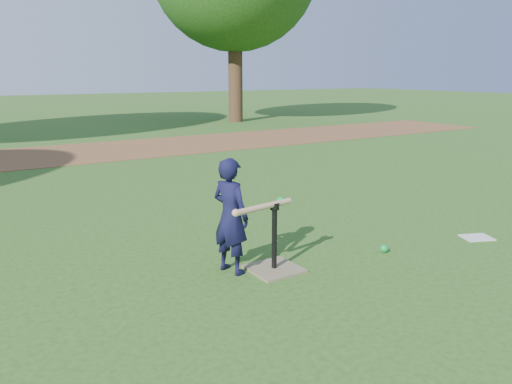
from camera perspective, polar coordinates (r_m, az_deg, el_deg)
ground at (r=4.76m, az=2.24°, el=-7.47°), size 80.00×80.00×0.00m
dirt_strip at (r=11.57m, az=-19.34°, el=4.27°), size 24.00×3.00×0.01m
child at (r=4.28m, az=-2.92°, el=-2.76°), size 0.35×0.43×1.01m
wiffle_ball_ground at (r=5.03m, az=14.43°, el=-6.27°), size 0.08×0.08×0.08m
clipboard at (r=5.78m, az=23.91°, el=-4.77°), size 0.37×0.33×0.01m
batting_tee at (r=4.43m, az=2.09°, el=-7.57°), size 0.44×0.44×0.61m
swing_action at (r=4.22m, az=1.03°, el=-1.61°), size 0.63×0.19×0.08m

